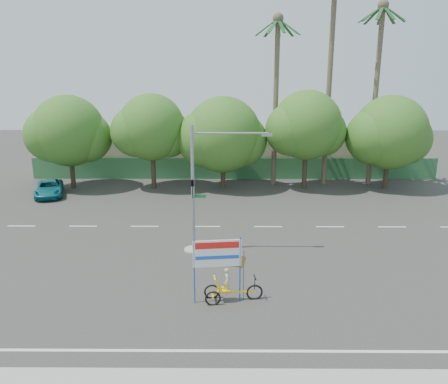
{
  "coord_description": "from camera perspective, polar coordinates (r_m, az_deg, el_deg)",
  "views": [
    {
      "loc": [
        -0.67,
        -18.66,
        9.42
      ],
      "look_at": [
        -0.82,
        3.56,
        3.5
      ],
      "focal_mm": 35.0,
      "sensor_mm": 36.0,
      "label": 1
    }
  ],
  "objects": [
    {
      "name": "ground",
      "position": [
        20.92,
        2.23,
        -11.86
      ],
      "size": [
        120.0,
        120.0,
        0.0
      ],
      "primitive_type": "plane",
      "color": "#33302D",
      "rests_on": "ground"
    },
    {
      "name": "fence",
      "position": [
        41.04,
        1.32,
        3.07
      ],
      "size": [
        38.0,
        0.08,
        2.0
      ],
      "primitive_type": "cube",
      "color": "#336B3D",
      "rests_on": "ground"
    },
    {
      "name": "building_left",
      "position": [
        46.23,
        -11.3,
        5.39
      ],
      "size": [
        12.0,
        8.0,
        4.0
      ],
      "primitive_type": "cube",
      "color": "beige",
      "rests_on": "ground"
    },
    {
      "name": "building_right",
      "position": [
        46.13,
        11.27,
        5.12
      ],
      "size": [
        14.0,
        8.0,
        3.6
      ],
      "primitive_type": "cube",
      "color": "beige",
      "rests_on": "ground"
    },
    {
      "name": "tree_far_left",
      "position": [
        39.31,
        -19.67,
        7.25
      ],
      "size": [
        7.14,
        6.0,
        7.96
      ],
      "color": "#473828",
      "rests_on": "ground"
    },
    {
      "name": "tree_left",
      "position": [
        37.47,
        -9.5,
        8.03
      ],
      "size": [
        6.66,
        5.6,
        8.07
      ],
      "color": "#473828",
      "rests_on": "ground"
    },
    {
      "name": "tree_center",
      "position": [
        37.0,
        -0.2,
        7.22
      ],
      "size": [
        7.62,
        6.4,
        7.85
      ],
      "color": "#473828",
      "rests_on": "ground"
    },
    {
      "name": "tree_right",
      "position": [
        37.49,
        10.68,
        8.26
      ],
      "size": [
        6.9,
        5.8,
        8.36
      ],
      "color": "#473828",
      "rests_on": "ground"
    },
    {
      "name": "tree_far_right",
      "position": [
        39.4,
        20.77,
        7.0
      ],
      "size": [
        7.38,
        6.2,
        7.94
      ],
      "color": "#473828",
      "rests_on": "ground"
    },
    {
      "name": "palm_tall",
      "position": [
        39.15,
        13.73,
        16.04
      ],
      "size": [
        3.73,
        3.79,
        17.45
      ],
      "color": "#70604C",
      "rests_on": "ground"
    },
    {
      "name": "palm_mid",
      "position": [
        40.21,
        19.36,
        14.08
      ],
      "size": [
        3.73,
        3.79,
        15.45
      ],
      "color": "#70604C",
      "rests_on": "ground"
    },
    {
      "name": "palm_short",
      "position": [
        38.39,
        6.83,
        13.98
      ],
      "size": [
        3.73,
        3.79,
        14.45
      ],
      "color": "#70604C",
      "rests_on": "ground"
    },
    {
      "name": "traffic_signal",
      "position": [
        23.61,
        -3.33,
        -1.09
      ],
      "size": [
        4.72,
        1.1,
        7.0
      ],
      "color": "gray",
      "rests_on": "ground"
    },
    {
      "name": "trike_billboard",
      "position": [
        18.92,
        -0.0,
        -10.87
      ],
      "size": [
        3.01,
        0.84,
        2.97
      ],
      "rotation": [
        0.0,
        0.0,
        0.12
      ],
      "color": "black",
      "rests_on": "ground"
    },
    {
      "name": "pickup_truck",
      "position": [
        38.02,
        -21.89,
        0.44
      ],
      "size": [
        3.32,
        4.87,
        1.24
      ],
      "primitive_type": "imported",
      "rotation": [
        0.0,
        0.0,
        0.31
      ],
      "color": "#116C77",
      "rests_on": "ground"
    }
  ]
}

